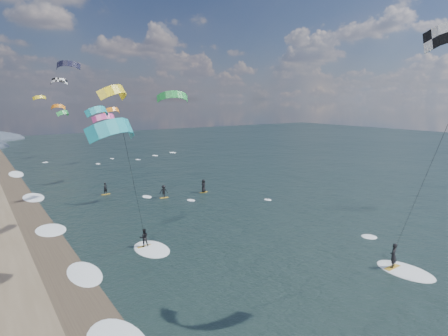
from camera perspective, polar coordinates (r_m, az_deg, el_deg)
ground at (r=23.17m, az=20.69°, el=-21.72°), size 260.00×260.00×0.00m
wet_sand_strip at (r=24.45m, az=-20.21°, el=-19.86°), size 3.00×240.00×0.00m
kitesurfer_near_b at (r=25.90m, az=-13.73°, el=-0.88°), size 6.93×8.72×11.77m
far_kitesurfers at (r=48.20m, az=-8.16°, el=-3.16°), size 12.08×6.95×1.76m
bg_kite_field at (r=64.85m, az=-20.50°, el=9.94°), size 14.65×72.75×8.77m
shoreline_surf at (r=28.81m, az=-20.27°, el=-15.04°), size 2.40×79.40×0.11m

